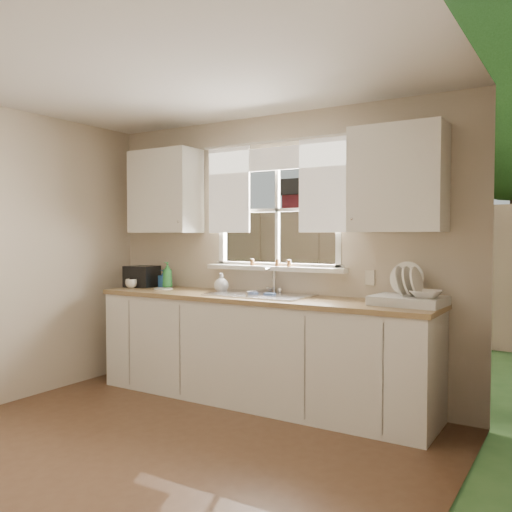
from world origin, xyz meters
The scene contains 21 objects.
ground centered at (0.00, 0.00, 0.00)m, with size 4.00×4.00×0.00m, color brown.
room_walls centered at (0.00, -0.07, 1.24)m, with size 3.62×4.02×2.50m.
ceiling centered at (0.00, 0.00, 2.50)m, with size 3.60×4.00×0.02m, color silver.
window centered at (0.00, 2.00, 1.49)m, with size 1.38×0.16×1.06m.
curtains centered at (0.00, 1.95, 1.93)m, with size 1.50×0.03×0.81m.
base_cabinets centered at (0.00, 1.68, 0.43)m, with size 3.00×0.62×0.87m, color white.
countertop centered at (0.00, 1.68, 0.89)m, with size 3.04×0.65×0.04m, color olive.
upper_cabinet_left centered at (-1.15, 1.82, 1.85)m, with size 0.70×0.33×0.80m, color white.
upper_cabinet_right centered at (1.15, 1.82, 1.85)m, with size 0.70×0.33×0.80m, color white.
wall_outlet centered at (0.88, 1.99, 1.08)m, with size 0.08×0.01×0.12m, color beige.
sill_jars centered at (-0.01, 1.94, 1.18)m, with size 0.42×0.04×0.06m.
backyard centered at (0.58, 8.42, 3.46)m, with size 20.00×10.00×6.13m.
sink centered at (0.00, 1.71, 0.84)m, with size 0.88×0.52×0.40m.
dish_rack centered at (1.26, 1.75, 0.97)m, with size 0.53×0.42×0.32m.
bowl centered at (1.41, 1.69, 1.01)m, with size 0.22×0.22×0.05m, color white.
soap_bottle_a centered at (-1.10, 1.79, 1.04)m, with size 0.10×0.10×0.25m, color #2D8A3C.
soap_bottle_b centered at (-1.17, 1.81, 1.00)m, with size 0.08×0.08×0.18m, color #2F67B1.
soap_bottle_c centered at (-0.46, 1.79, 1.00)m, with size 0.13×0.13×0.17m, color beige.
saucer centered at (-1.05, 1.68, 0.92)m, with size 0.18×0.18×0.01m, color white.
cup centered at (-1.40, 1.60, 0.95)m, with size 0.11×0.11×0.09m, color white.
black_appliance centered at (-1.40, 1.75, 1.01)m, with size 0.29×0.25×0.21m, color black.
Camera 1 is at (2.39, -2.23, 1.43)m, focal length 38.00 mm.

